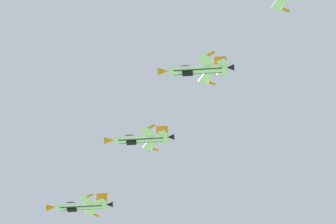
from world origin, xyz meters
The scene contains 3 objects.
fighter_jet_lead centered at (-30.58, 102.91, 111.79)m, with size 15.92×10.32×4.62m.
fighter_jet_left_wing centered at (-15.18, 86.13, 115.38)m, with size 15.92×10.24×4.73m.
fighter_jet_right_wing centered at (-1.92, 68.00, 114.92)m, with size 15.92×10.28×4.67m.
Camera 1 is at (-4.20, -3.50, 1.89)m, focal length 68.55 mm.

